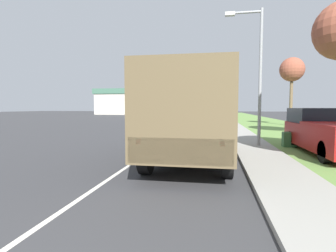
% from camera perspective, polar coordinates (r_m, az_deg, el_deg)
% --- Properties ---
extents(ground_plane, '(180.00, 180.00, 0.00)m').
position_cam_1_polar(ground_plane, '(39.70, 6.17, 1.31)').
color(ground_plane, '#38383A').
extents(lane_centre_stripe, '(0.12, 120.00, 0.00)m').
position_cam_1_polar(lane_centre_stripe, '(39.70, 6.17, 1.31)').
color(lane_centre_stripe, silver).
rests_on(lane_centre_stripe, ground).
extents(sidewalk_right, '(1.80, 120.00, 0.12)m').
position_cam_1_polar(sidewalk_right, '(39.64, 12.67, 1.32)').
color(sidewalk_right, '#9E9B93').
rests_on(sidewalk_right, ground).
extents(grass_strip_right, '(7.00, 120.00, 0.02)m').
position_cam_1_polar(grass_strip_right, '(40.08, 18.97, 1.16)').
color(grass_strip_right, '#6B9347').
rests_on(grass_strip_right, ground).
extents(military_truck, '(2.52, 7.33, 3.05)m').
position_cam_1_polar(military_truck, '(9.33, 5.38, 2.95)').
color(military_truck, '#606647').
rests_on(military_truck, ground).
extents(car_nearest_ahead, '(1.94, 4.13, 1.46)m').
position_cam_1_polar(car_nearest_ahead, '(23.47, -0.66, 1.07)').
color(car_nearest_ahead, silver).
rests_on(car_nearest_ahead, ground).
extents(car_second_ahead, '(1.81, 4.39, 1.57)m').
position_cam_1_polar(car_second_ahead, '(33.36, 2.91, 2.03)').
color(car_second_ahead, '#336B3D').
rests_on(car_second_ahead, ground).
extents(pickup_truck, '(2.10, 5.70, 1.83)m').
position_cam_1_polar(pickup_truck, '(12.48, 31.57, -1.09)').
color(pickup_truck, maroon).
rests_on(pickup_truck, grass_strip_right).
extents(lamp_post, '(1.69, 0.24, 6.21)m').
position_cam_1_polar(lamp_post, '(12.90, 18.49, 12.75)').
color(lamp_post, gray).
rests_on(lamp_post, sidewalk_right).
extents(tree_far_right, '(2.44, 2.44, 6.95)m').
position_cam_1_polar(tree_far_right, '(30.06, 25.38, 10.86)').
color(tree_far_right, brown).
rests_on(tree_far_right, grass_strip_right).
extents(utility_box, '(0.55, 0.45, 0.70)m').
position_cam_1_polar(utility_box, '(13.68, 24.82, -2.66)').
color(utility_box, '#3D7042').
rests_on(utility_box, grass_strip_right).
extents(building_distant, '(19.47, 13.94, 6.88)m').
position_cam_1_polar(building_distant, '(75.42, -7.13, 5.24)').
color(building_distant, beige).
rests_on(building_distant, ground).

